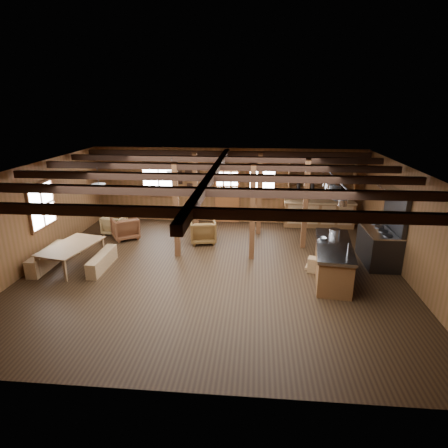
{
  "coord_description": "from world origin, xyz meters",
  "views": [
    {
      "loc": [
        1.09,
        -9.23,
        4.38
      ],
      "look_at": [
        0.24,
        0.45,
        1.21
      ],
      "focal_mm": 30.0,
      "sensor_mm": 36.0,
      "label": 1
    }
  ],
  "objects": [
    {
      "name": "bench_aisle",
      "position": [
        -3.09,
        -0.08,
        0.21
      ],
      "size": [
        0.29,
        1.54,
        0.42
      ],
      "primitive_type": "cube",
      "color": "olive",
      "rests_on": "floor"
    },
    {
      "name": "bench_wall",
      "position": [
        -4.65,
        -0.08,
        0.24
      ],
      "size": [
        0.32,
        1.73,
        0.48
      ],
      "primitive_type": "cube",
      "color": "olive",
      "rests_on": "floor"
    },
    {
      "name": "commercial_range",
      "position": [
        4.64,
        0.99,
        0.67
      ],
      "size": [
        0.88,
        1.71,
        2.11
      ],
      "color": "#2D2C2F",
      "rests_on": "floor"
    },
    {
      "name": "room",
      "position": [
        0.0,
        0.0,
        1.4
      ],
      "size": [
        10.04,
        9.04,
        2.84
      ],
      "color": "black",
      "rests_on": "ground"
    },
    {
      "name": "window_back_right",
      "position": [
        1.3,
        4.46,
        1.6
      ],
      "size": [
        1.02,
        0.06,
        1.32
      ],
      "color": "white",
      "rests_on": "wall_back"
    },
    {
      "name": "pendant_lamps",
      "position": [
        -2.25,
        1.0,
        2.25
      ],
      "size": [
        1.86,
        2.36,
        0.66
      ],
      "color": "#2D2C2F",
      "rests_on": "ceiling"
    },
    {
      "name": "armchair_b",
      "position": [
        -0.6,
        2.16,
        0.38
      ],
      "size": [
        0.95,
        0.97,
        0.76
      ],
      "primitive_type": "imported",
      "rotation": [
        0.0,
        0.0,
        3.34
      ],
      "color": "brown",
      "rests_on": "floor"
    },
    {
      "name": "ceiling_joists",
      "position": [
        0.0,
        0.18,
        2.68
      ],
      "size": [
        9.8,
        8.82,
        0.18
      ],
      "color": "black",
      "rests_on": "ceiling"
    },
    {
      "name": "window_back_left",
      "position": [
        -2.6,
        4.46,
        1.6
      ],
      "size": [
        1.32,
        0.06,
        1.32
      ],
      "color": "white",
      "rests_on": "wall_back"
    },
    {
      "name": "step_stool",
      "position": [
        2.74,
        0.21,
        0.2
      ],
      "size": [
        0.51,
        0.42,
        0.4
      ],
      "primitive_type": "cube",
      "rotation": [
        0.0,
        0.0,
        -0.26
      ],
      "color": "olive",
      "rests_on": "floor"
    },
    {
      "name": "pot_rack",
      "position": [
        3.03,
        0.3,
        2.28
      ],
      "size": [
        0.36,
        3.0,
        0.45
      ],
      "color": "#2D2C2F",
      "rests_on": "ceiling"
    },
    {
      "name": "back_door",
      "position": [
        0.0,
        4.45,
        0.88
      ],
      "size": [
        1.02,
        0.08,
        2.15
      ],
      "color": "brown",
      "rests_on": "floor"
    },
    {
      "name": "armchair_c",
      "position": [
        -3.79,
        2.74,
        0.33
      ],
      "size": [
        0.78,
        0.8,
        0.66
      ],
      "primitive_type": "imported",
      "rotation": [
        0.0,
        0.0,
        3.03
      ],
      "color": "olive",
      "rests_on": "floor"
    },
    {
      "name": "dining_table",
      "position": [
        -3.9,
        -0.08,
        0.32
      ],
      "size": [
        1.37,
        2.01,
        0.65
      ],
      "primitive_type": "imported",
      "rotation": [
        0.0,
        0.0,
        1.37
      ],
      "color": "brown",
      "rests_on": "floor"
    },
    {
      "name": "window_left",
      "position": [
        -4.96,
        0.5,
        1.6
      ],
      "size": [
        0.14,
        1.24,
        1.32
      ],
      "color": "white",
      "rests_on": "wall_back"
    },
    {
      "name": "bowl",
      "position": [
        2.84,
        0.2,
        0.97
      ],
      "size": [
        0.27,
        0.27,
        0.06
      ],
      "primitive_type": "imported",
      "rotation": [
        0.0,
        0.0,
        0.14
      ],
      "color": "silver",
      "rests_on": "kitchen_island"
    },
    {
      "name": "back_counter",
      "position": [
        3.4,
        4.2,
        0.6
      ],
      "size": [
        2.55,
        0.6,
        2.45
      ],
      "color": "brown",
      "rests_on": "floor"
    },
    {
      "name": "timber_posts",
      "position": [
        0.52,
        2.08,
        1.4
      ],
      "size": [
        3.95,
        2.35,
        2.8
      ],
      "color": "#4D2A16",
      "rests_on": "floor"
    },
    {
      "name": "notice_boards",
      "position": [
        -1.5,
        4.46,
        1.64
      ],
      "size": [
        1.08,
        0.03,
        0.9
      ],
      "color": "silver",
      "rests_on": "wall_back"
    },
    {
      "name": "kitchen_island",
      "position": [
        3.11,
        -0.12,
        0.48
      ],
      "size": [
        1.18,
        2.59,
        1.2
      ],
      "rotation": [
        0.0,
        0.0,
        -0.12
      ],
      "color": "brown",
      "rests_on": "floor"
    },
    {
      "name": "armchair_a",
      "position": [
        -3.25,
        2.29,
        0.37
      ],
      "size": [
        1.12,
        1.12,
        0.75
      ],
      "primitive_type": "imported",
      "rotation": [
        0.0,
        0.0,
        3.72
      ],
      "color": "#59311A",
      "rests_on": "floor"
    },
    {
      "name": "counter_pot",
      "position": [
        3.24,
        0.6,
        1.02
      ],
      "size": [
        0.28,
        0.28,
        0.17
      ],
      "primitive_type": "cylinder",
      "color": "#B2B5B9",
      "rests_on": "kitchen_island"
    }
  ]
}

